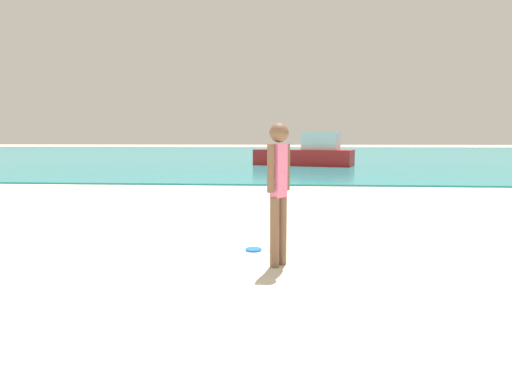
# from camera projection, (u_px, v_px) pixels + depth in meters

# --- Properties ---
(water) EXTENTS (160.00, 60.00, 0.06)m
(water) POSITION_uv_depth(u_px,v_px,m) (280.00, 153.00, 43.44)
(water) COLOR teal
(water) RESTS_ON ground
(person_standing) EXTENTS (0.27, 0.34, 1.73)m
(person_standing) POSITION_uv_depth(u_px,v_px,m) (279.00, 186.00, 5.03)
(person_standing) COLOR brown
(person_standing) RESTS_ON ground
(frisbee) EXTENTS (0.23, 0.23, 0.03)m
(frisbee) POSITION_uv_depth(u_px,v_px,m) (253.00, 250.00, 5.84)
(frisbee) COLOR blue
(frisbee) RESTS_ON ground
(boat_near) EXTENTS (5.68, 3.28, 1.84)m
(boat_near) POSITION_uv_depth(u_px,v_px,m) (307.00, 154.00, 23.36)
(boat_near) COLOR red
(boat_near) RESTS_ON water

